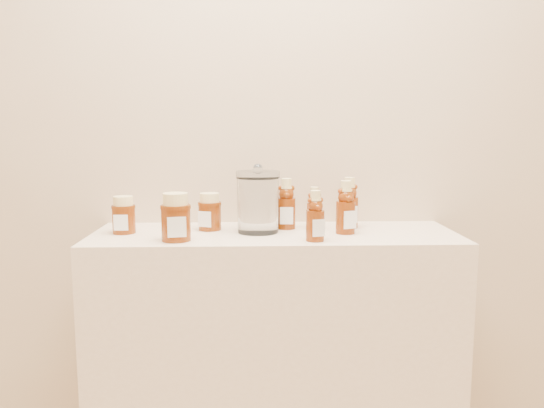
{
  "coord_description": "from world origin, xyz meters",
  "views": [
    {
      "loc": [
        -0.06,
        -0.17,
        1.24
      ],
      "look_at": [
        -0.01,
        1.52,
        1.0
      ],
      "focal_mm": 35.0,
      "sensor_mm": 36.0,
      "label": 1
    }
  ],
  "objects_px": {
    "honey_jar_left": "(124,215)",
    "glass_canister": "(258,199)",
    "display_table": "(275,362)",
    "bear_bottle_front_left": "(315,212)",
    "bear_bottle_back_left": "(286,200)"
  },
  "relations": [
    {
      "from": "display_table",
      "to": "honey_jar_left",
      "type": "distance_m",
      "value": 0.71
    },
    {
      "from": "glass_canister",
      "to": "honey_jar_left",
      "type": "bearing_deg",
      "value": -179.86
    },
    {
      "from": "glass_canister",
      "to": "display_table",
      "type": "bearing_deg",
      "value": -9.91
    },
    {
      "from": "bear_bottle_back_left",
      "to": "honey_jar_left",
      "type": "bearing_deg",
      "value": -171.71
    },
    {
      "from": "honey_jar_left",
      "to": "glass_canister",
      "type": "height_order",
      "value": "glass_canister"
    },
    {
      "from": "bear_bottle_back_left",
      "to": "glass_canister",
      "type": "height_order",
      "value": "glass_canister"
    },
    {
      "from": "display_table",
      "to": "glass_canister",
      "type": "xyz_separation_m",
      "value": [
        -0.05,
        0.01,
        0.56
      ]
    },
    {
      "from": "display_table",
      "to": "bear_bottle_front_left",
      "type": "distance_m",
      "value": 0.57
    },
    {
      "from": "display_table",
      "to": "bear_bottle_back_left",
      "type": "height_order",
      "value": "bear_bottle_back_left"
    },
    {
      "from": "bear_bottle_front_left",
      "to": "glass_canister",
      "type": "bearing_deg",
      "value": 124.91
    },
    {
      "from": "display_table",
      "to": "glass_canister",
      "type": "relative_size",
      "value": 5.44
    },
    {
      "from": "bear_bottle_back_left",
      "to": "bear_bottle_front_left",
      "type": "xyz_separation_m",
      "value": [
        0.08,
        -0.2,
        -0.01
      ]
    },
    {
      "from": "bear_bottle_front_left",
      "to": "glass_canister",
      "type": "height_order",
      "value": "glass_canister"
    },
    {
      "from": "bear_bottle_front_left",
      "to": "honey_jar_left",
      "type": "height_order",
      "value": "bear_bottle_front_left"
    },
    {
      "from": "honey_jar_left",
      "to": "glass_canister",
      "type": "xyz_separation_m",
      "value": [
        0.44,
        0.0,
        0.05
      ]
    }
  ]
}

